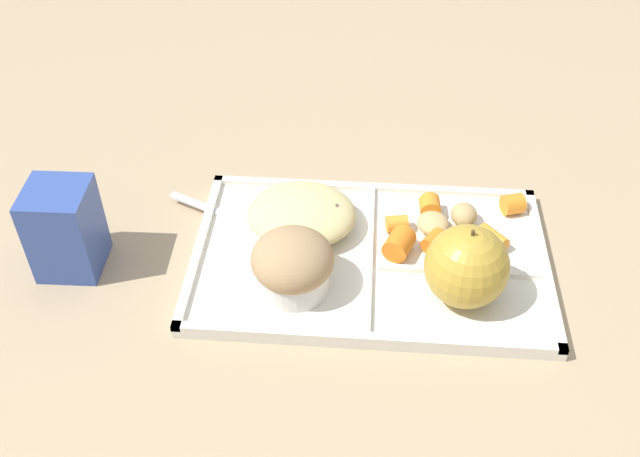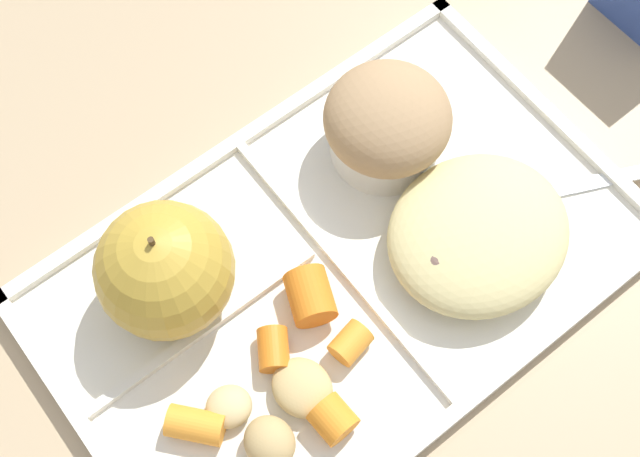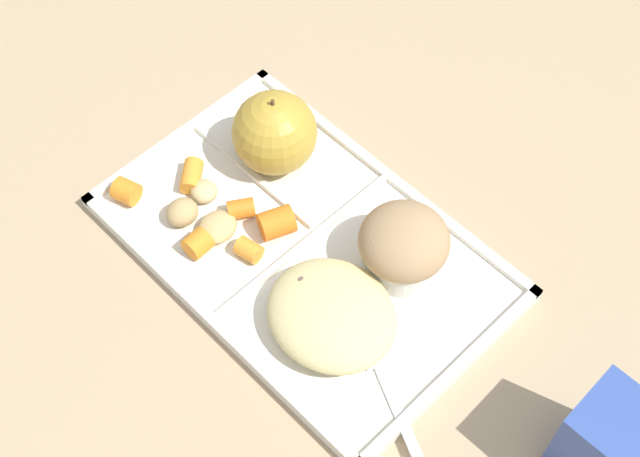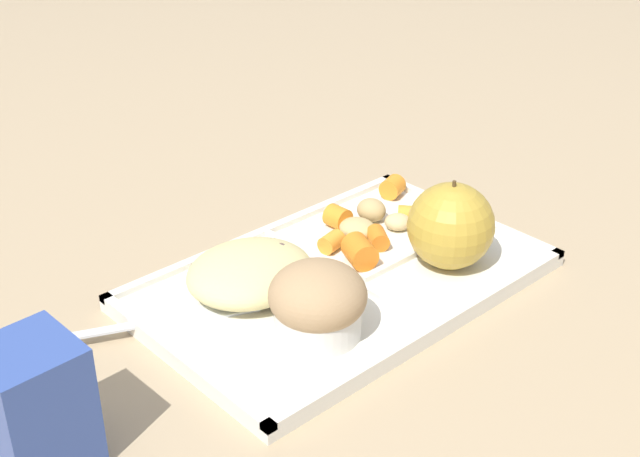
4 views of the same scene
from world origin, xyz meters
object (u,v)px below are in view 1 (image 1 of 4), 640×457
Objects in this scene: green_apple at (467,266)px; lunch_tray at (370,259)px; plastic_fork at (237,219)px; bran_muffin at (293,264)px; milk_carton at (65,229)px.

lunch_tray is at bearing -28.49° from green_apple.
lunch_tray is at bearing 162.62° from plastic_fork.
green_apple reaches higher than bran_muffin.
bran_muffin is at bearing 0.00° from green_apple.
plastic_fork is at bearing -53.06° from bran_muffin.
lunch_tray reaches higher than plastic_fork.
plastic_fork is at bearing -157.63° from milk_carton.
green_apple is 0.41m from milk_carton.
milk_carton is (0.32, 0.03, 0.04)m from lunch_tray.
milk_carton reaches higher than lunch_tray.
plastic_fork is (0.25, -0.10, -0.04)m from green_apple.
lunch_tray is at bearing -146.83° from bran_muffin.
lunch_tray is 4.53× the size of bran_muffin.
lunch_tray is 0.32m from milk_carton.
plastic_fork is 1.53× the size of milk_carton.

